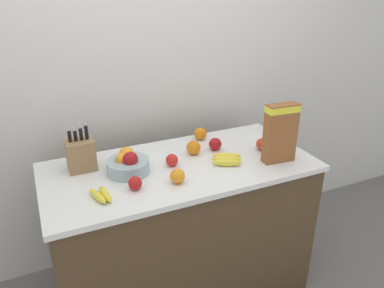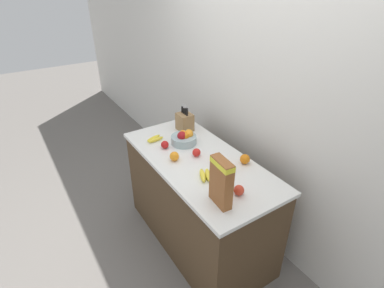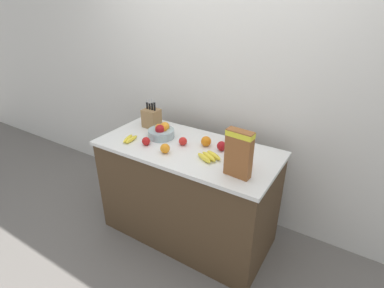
# 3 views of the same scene
# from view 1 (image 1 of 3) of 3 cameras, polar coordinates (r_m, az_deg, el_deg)

# --- Properties ---
(ground_plane) EXTENTS (14.00, 14.00, 0.00)m
(ground_plane) POSITION_cam_1_polar(r_m,az_deg,el_deg) (2.59, -1.51, -20.98)
(ground_plane) COLOR slate
(wall_back) EXTENTS (9.00, 0.06, 2.60)m
(wall_back) POSITION_cam_1_polar(r_m,az_deg,el_deg) (2.42, -7.18, 11.21)
(wall_back) COLOR silver
(wall_back) RESTS_ON ground_plane
(counter) EXTENTS (1.48, 0.70, 0.89)m
(counter) POSITION_cam_1_polar(r_m,az_deg,el_deg) (2.29, -1.64, -13.09)
(counter) COLOR #4C3823
(counter) RESTS_ON ground_plane
(knife_block) EXTENTS (0.14, 0.13, 0.27)m
(knife_block) POSITION_cam_1_polar(r_m,az_deg,el_deg) (2.06, -16.59, -1.49)
(knife_block) COLOR #937047
(knife_block) RESTS_ON counter
(cereal_box) EXTENTS (0.19, 0.09, 0.33)m
(cereal_box) POSITION_cam_1_polar(r_m,az_deg,el_deg) (2.08, 13.34, 1.95)
(cereal_box) COLOR brown
(cereal_box) RESTS_ON counter
(fruit_bowl) EXTENTS (0.22, 0.22, 0.12)m
(fruit_bowl) POSITION_cam_1_polar(r_m,az_deg,el_deg) (1.98, -9.72, -2.96)
(fruit_bowl) COLOR #99B2B7
(fruit_bowl) RESTS_ON counter
(banana_bunch_left) EXTENTS (0.10, 0.16, 0.03)m
(banana_bunch_left) POSITION_cam_1_polar(r_m,az_deg,el_deg) (1.80, -13.63, -7.57)
(banana_bunch_left) COLOR yellow
(banana_bunch_left) RESTS_ON counter
(banana_bunch_right) EXTENTS (0.20, 0.18, 0.04)m
(banana_bunch_right) POSITION_cam_1_polar(r_m,az_deg,el_deg) (2.08, 5.33, -2.33)
(banana_bunch_right) COLOR yellow
(banana_bunch_right) RESTS_ON counter
(apple_front) EXTENTS (0.07, 0.07, 0.07)m
(apple_front) POSITION_cam_1_polar(r_m,az_deg,el_deg) (1.83, -8.66, -5.91)
(apple_front) COLOR red
(apple_front) RESTS_ON counter
(apple_rightmost) EXTENTS (0.07, 0.07, 0.07)m
(apple_rightmost) POSITION_cam_1_polar(r_m,az_deg,el_deg) (2.03, -3.08, -2.46)
(apple_rightmost) COLOR red
(apple_rightmost) RESTS_ON counter
(apple_rear) EXTENTS (0.07, 0.07, 0.07)m
(apple_rear) POSITION_cam_1_polar(r_m,az_deg,el_deg) (2.25, 10.61, -0.02)
(apple_rear) COLOR red
(apple_rear) RESTS_ON counter
(apple_near_bananas) EXTENTS (0.08, 0.08, 0.08)m
(apple_near_bananas) POSITION_cam_1_polar(r_m,az_deg,el_deg) (2.21, 3.55, -0.01)
(apple_near_bananas) COLOR #A31419
(apple_near_bananas) RESTS_ON counter
(orange_front_right) EXTENTS (0.08, 0.08, 0.08)m
(orange_front_right) POSITION_cam_1_polar(r_m,az_deg,el_deg) (1.86, -2.23, -4.90)
(orange_front_right) COLOR orange
(orange_front_right) RESTS_ON counter
(orange_mid_left) EXTENTS (0.08, 0.08, 0.08)m
(orange_mid_left) POSITION_cam_1_polar(r_m,az_deg,el_deg) (2.15, 0.22, -0.54)
(orange_mid_left) COLOR orange
(orange_mid_left) RESTS_ON counter
(orange_near_bowl) EXTENTS (0.08, 0.08, 0.08)m
(orange_near_bowl) POSITION_cam_1_polar(r_m,az_deg,el_deg) (2.35, 1.29, 1.59)
(orange_near_bowl) COLOR orange
(orange_near_bowl) RESTS_ON counter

